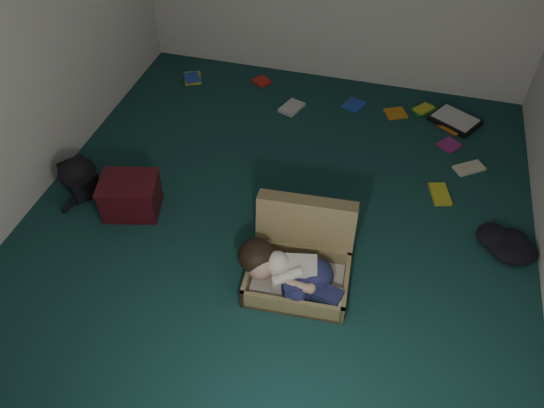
% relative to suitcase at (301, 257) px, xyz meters
% --- Properties ---
extents(floor, '(4.50, 4.50, 0.00)m').
position_rel_suitcase_xyz_m(floor, '(-0.29, 0.43, -0.16)').
color(floor, '#153C39').
rests_on(floor, ground).
extents(wall_left, '(0.00, 4.50, 4.50)m').
position_rel_suitcase_xyz_m(wall_left, '(-2.29, 0.43, 1.14)').
color(wall_left, white).
rests_on(wall_left, ground).
extents(suitcase, '(0.76, 0.75, 0.53)m').
position_rel_suitcase_xyz_m(suitcase, '(0.00, 0.00, 0.00)').
color(suitcase, '#918050').
rests_on(suitcase, floor).
extents(person, '(0.79, 0.37, 0.33)m').
position_rel_suitcase_xyz_m(person, '(-0.04, -0.18, 0.04)').
color(person, white).
rests_on(person, suitcase).
extents(maroon_bin, '(0.53, 0.46, 0.31)m').
position_rel_suitcase_xyz_m(maroon_bin, '(-1.46, 0.25, -0.00)').
color(maroon_bin, '#430D15').
rests_on(maroon_bin, floor).
extents(backpack, '(0.53, 0.51, 0.25)m').
position_rel_suitcase_xyz_m(backpack, '(-1.99, 0.36, -0.03)').
color(backpack, black).
rests_on(backpack, floor).
extents(clothing_pile, '(0.56, 0.52, 0.14)m').
position_rel_suitcase_xyz_m(clothing_pile, '(1.41, 0.61, -0.09)').
color(clothing_pile, black).
rests_on(clothing_pile, floor).
extents(paper_tray, '(0.53, 0.49, 0.06)m').
position_rel_suitcase_xyz_m(paper_tray, '(1.04, 2.18, -0.13)').
color(paper_tray, black).
rests_on(paper_tray, floor).
extents(book_scatter, '(3.12, 1.54, 0.02)m').
position_rel_suitcase_xyz_m(book_scatter, '(0.22, 1.98, -0.15)').
color(book_scatter, gold).
rests_on(book_scatter, floor).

